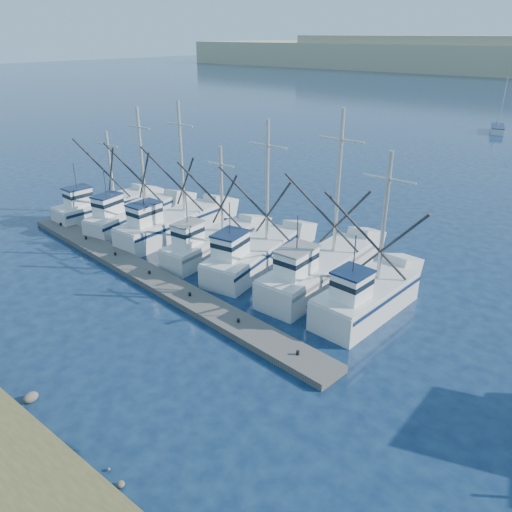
# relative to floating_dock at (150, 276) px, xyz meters

# --- Properties ---
(ground) EXTENTS (500.00, 500.00, 0.00)m
(ground) POSITION_rel_floating_dock_xyz_m (7.35, -6.59, -0.19)
(ground) COLOR #0D1A39
(ground) RESTS_ON ground
(floating_dock) EXTENTS (28.34, 4.59, 0.38)m
(floating_dock) POSITION_rel_floating_dock_xyz_m (0.00, 0.00, 0.00)
(floating_dock) COLOR #59554F
(floating_dock) RESTS_ON ground
(trawler_fleet) EXTENTS (27.40, 9.58, 10.23)m
(trawler_fleet) POSITION_rel_floating_dock_xyz_m (0.81, 5.12, 0.79)
(trawler_fleet) COLOR silver
(trawler_fleet) RESTS_ON ground
(sailboat_far) EXTENTS (3.35, 6.16, 8.10)m
(sailboat_far) POSITION_rel_floating_dock_xyz_m (1.97, 66.26, 0.31)
(sailboat_far) COLOR silver
(sailboat_far) RESTS_ON ground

